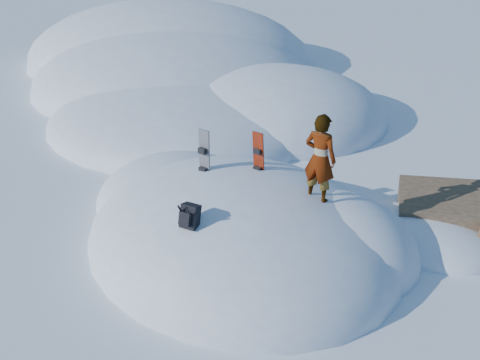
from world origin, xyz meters
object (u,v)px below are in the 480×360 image
Objects in this scene: person at (320,159)px; backpack at (189,216)px; snowboard_red at (258,162)px; snowboard_dark at (204,162)px.

backpack is at bearing 58.86° from person.
snowboard_red is 1.17m from snowboard_dark.
backpack is (0.07, -2.38, -0.15)m from snowboard_red.
snowboard_dark reaches higher than backpack.
snowboard_red is 0.94× the size of snowboard_dark.
person reaches higher than snowboard_red.
snowboard_dark is 2.89× the size of backpack.
backpack is 0.29× the size of person.
snowboard_red is at bearing -5.37° from person.
person is at bearing -5.34° from snowboard_red.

